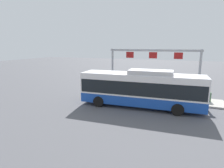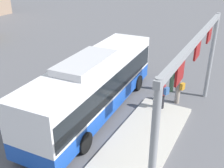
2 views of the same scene
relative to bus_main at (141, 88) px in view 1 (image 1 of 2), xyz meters
name	(u,v)px [view 1 (image 1 of 2)]	position (x,y,z in m)	size (l,w,h in m)	color
ground_plane	(140,107)	(0.01, 0.00, -1.81)	(120.00, 120.00, 0.00)	#56565B
platform_curb	(171,99)	(-2.42, -3.43, -1.73)	(10.00, 2.80, 0.16)	#B2ADA3
bus_main	(141,88)	(0.00, 0.00, 0.00)	(11.05, 3.10, 3.46)	#1947AD
person_boarding	(108,87)	(4.53, -3.07, -0.92)	(0.39, 0.56, 1.67)	#476B4C
person_waiting_near	(121,86)	(3.19, -3.83, -0.92)	(0.46, 0.59, 1.67)	gray
person_waiting_mid	(131,87)	(1.90, -3.28, -0.76)	(0.49, 0.60, 1.67)	black
platform_sign_gantry	(153,61)	(-0.11, -5.13, 1.99)	(10.24, 0.24, 5.20)	gray
trash_bin	(208,97)	(-5.92, -3.72, -1.20)	(0.52, 0.52, 0.90)	#2D5133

